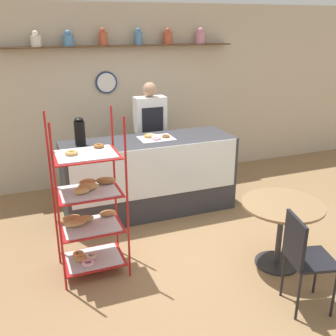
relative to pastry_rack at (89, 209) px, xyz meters
name	(u,v)px	position (x,y,z in m)	size (l,w,h in m)	color
ground_plane	(180,249)	(0.99, 0.02, -0.69)	(14.00, 14.00, 0.00)	olive
back_wall	(122,95)	(0.99, 2.37, 0.68)	(10.00, 0.30, 2.70)	beige
display_counter	(149,176)	(0.99, 1.07, -0.18)	(2.24, 0.73, 1.00)	#333338
pastry_rack	(89,209)	(0.00, 0.00, 0.00)	(0.66, 0.51, 1.65)	#A51919
person_worker	(150,134)	(1.23, 1.70, 0.21)	(0.45, 0.23, 1.64)	#282833
cafe_table	(281,218)	(1.84, -0.63, -0.14)	(0.83, 0.83, 0.71)	#262628
cafe_chair	(303,253)	(1.60, -1.25, -0.13)	(0.46, 0.46, 0.90)	black
coffee_carafe	(80,132)	(0.14, 1.14, 0.49)	(0.13, 0.13, 0.35)	black
donut_tray_counter	(155,137)	(1.08, 1.10, 0.34)	(0.45, 0.34, 0.05)	silver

